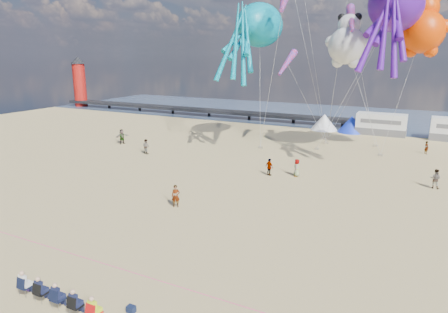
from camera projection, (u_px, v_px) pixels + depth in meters
ground at (201, 239)px, 24.71m from camera, size 120.00×120.00×0.00m
water at (355, 117)px, 72.10m from camera, size 120.00×120.00×0.00m
pier at (190, 109)px, 74.72m from camera, size 60.00×3.00×0.50m
lighthouse at (80, 85)px, 86.19m from camera, size 2.60×2.60×9.00m
motorhome_0 at (381, 124)px, 56.15m from camera, size 6.60×2.50×3.00m
tent_white at (324, 122)px, 59.76m from camera, size 4.00×4.00×2.40m
tent_blue at (352, 124)px, 57.99m from camera, size 4.00×4.00×2.40m
spectator_row at (58, 295)px, 17.94m from camera, size 6.10×0.90×1.30m
cooler_purple at (29, 286)px, 19.47m from camera, size 0.40×0.30×0.32m
cooler_navy at (131, 309)px, 17.75m from camera, size 0.38×0.28×0.30m
rope_line at (152, 278)px, 20.40m from camera, size 34.00×0.03×0.03m
standing_person at (176, 196)px, 29.75m from camera, size 0.74×0.63×1.71m
beachgoer_1 at (146, 146)px, 45.62m from camera, size 0.91×0.67×1.69m
beachgoer_3 at (269, 167)px, 37.47m from camera, size 1.21×0.99×1.63m
beachgoer_4 at (122, 137)px, 50.52m from camera, size 0.85×1.19×1.88m
beachgoer_5 at (426, 148)px, 45.51m from camera, size 1.22×1.36×1.50m
beachgoer_6 at (297, 168)px, 37.22m from camera, size 0.48×0.65×1.64m
beachgoer_7 at (435, 179)px, 33.86m from camera, size 0.93×0.70×1.70m
sandbag_a at (260, 147)px, 48.33m from camera, size 0.50×0.35×0.22m
sandbag_b at (317, 149)px, 47.68m from camera, size 0.50×0.35×0.22m
sandbag_c at (380, 155)px, 44.71m from camera, size 0.50×0.35×0.22m
sandbag_d at (375, 146)px, 49.25m from camera, size 0.50×0.35×0.22m
sandbag_e at (326, 143)px, 50.81m from camera, size 0.50×0.35×0.22m
kite_octopus_teal at (260, 25)px, 47.50m from camera, size 5.28×10.58×11.69m
kite_octopus_purple at (396, 5)px, 39.13m from camera, size 4.80×10.51×11.85m
kite_panda at (347, 46)px, 42.03m from camera, size 5.74×5.55×6.61m
kite_teddy_orange at (423, 32)px, 41.27m from camera, size 6.29×6.05×7.53m
windsock_left at (284, 1)px, 39.22m from camera, size 2.98×7.18×7.14m
windsock_mid at (351, 19)px, 41.49m from camera, size 2.50×6.37×6.32m
windsock_right at (287, 63)px, 47.28m from camera, size 1.09×5.37×5.34m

